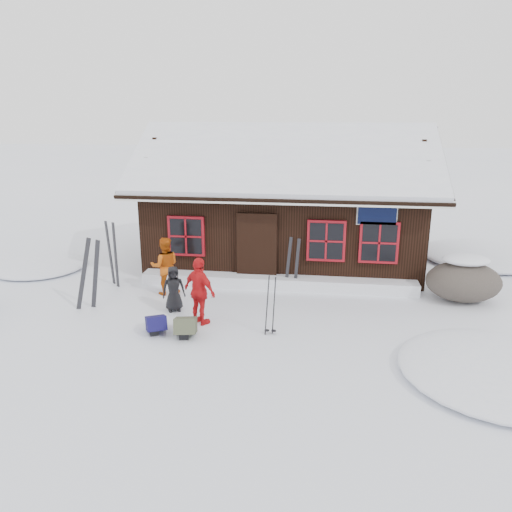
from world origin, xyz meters
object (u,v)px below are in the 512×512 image
object	(u,v)px
skier_orange_right	(200,291)
boulder	(464,280)
ski_pair_left	(89,274)
backpack_olive	(186,329)
skier_orange_left	(165,266)
ski_poles	(270,306)
skier_crouched	(174,289)
backpack_blue	(156,326)

from	to	relation	value
skier_orange_right	boulder	size ratio (longest dim) A/B	0.84
ski_pair_left	backpack_olive	distance (m)	3.09
skier_orange_left	ski_poles	size ratio (longest dim) A/B	1.12
boulder	ski_pair_left	distance (m)	9.43
skier_crouched	boulder	bearing A→B (deg)	-9.21
ski_pair_left	ski_poles	world-z (taller)	ski_pair_left
skier_orange_left	ski_pair_left	size ratio (longest dim) A/B	0.84
skier_crouched	ski_poles	distance (m)	2.70
skier_orange_left	backpack_blue	distance (m)	2.56
ski_poles	backpack_olive	distance (m)	1.91
skier_crouched	ski_poles	world-z (taller)	ski_poles
skier_orange_right	backpack_olive	xyz separation A→B (m)	(-0.16, -0.70, -0.63)
skier_crouched	backpack_blue	distance (m)	1.37
skier_orange_right	ski_pair_left	bearing A→B (deg)	21.64
backpack_olive	skier_orange_left	bearing A→B (deg)	106.22
ski_pair_left	backpack_olive	xyz separation A→B (m)	(2.74, -1.24, -0.72)
skier_crouched	backpack_blue	xyz separation A→B (m)	(-0.02, -1.31, -0.41)
ski_pair_left	backpack_blue	bearing A→B (deg)	-30.67
skier_crouched	boulder	size ratio (longest dim) A/B	0.60
skier_orange_left	skier_crouched	world-z (taller)	skier_orange_left
boulder	ski_poles	bearing A→B (deg)	-150.25
skier_crouched	boulder	xyz separation A→B (m)	(7.19, 1.66, -0.01)
ski_pair_left	backpack_blue	xyz separation A→B (m)	(2.05, -1.16, -0.73)
skier_orange_right	ski_poles	size ratio (longest dim) A/B	1.14
ski_poles	skier_orange_left	bearing A→B (deg)	144.96
skier_orange_right	skier_crouched	xyz separation A→B (m)	(-0.83, 0.69, -0.23)
skier_crouched	backpack_olive	xyz separation A→B (m)	(0.67, -1.39, -0.40)
skier_orange_right	skier_crouched	bearing A→B (deg)	-7.37
skier_orange_left	boulder	distance (m)	7.77
boulder	backpack_blue	world-z (taller)	boulder
skier_orange_right	boulder	xyz separation A→B (m)	(6.35, 2.35, -0.23)
backpack_olive	backpack_blue	bearing A→B (deg)	163.27
skier_orange_right	skier_crouched	world-z (taller)	skier_orange_right
skier_crouched	boulder	world-z (taller)	skier_crouched
skier_orange_left	backpack_olive	size ratio (longest dim) A/B	2.53
skier_orange_right	backpack_blue	size ratio (longest dim) A/B	2.81
skier_orange_right	ski_poles	xyz separation A→B (m)	(1.66, -0.34, -0.14)
skier_orange_left	skier_crouched	size ratio (longest dim) A/B	1.37
skier_crouched	backpack_olive	distance (m)	1.60
skier_orange_right	backpack_olive	world-z (taller)	skier_orange_right
boulder	ski_pair_left	size ratio (longest dim) A/B	1.02
skier_orange_left	backpack_blue	size ratio (longest dim) A/B	2.76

